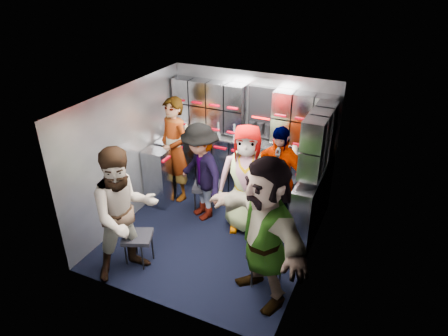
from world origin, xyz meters
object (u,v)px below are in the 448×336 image
at_px(jump_seat_mid_right, 279,198).
at_px(attendant_arc_c, 246,179).
at_px(jump_seat_mid_left, 207,188).
at_px(attendant_arc_a, 125,214).
at_px(jump_seat_near_left, 138,238).
at_px(jump_seat_near_right, 267,258).
at_px(attendant_arc_d, 277,179).
at_px(attendant_arc_e, 264,232).
at_px(attendant_standing, 174,150).
at_px(attendant_arc_b, 201,173).
at_px(jump_seat_center, 250,201).

bearing_deg(jump_seat_mid_right, attendant_arc_c, -134.53).
distance_m(jump_seat_mid_left, jump_seat_mid_right, 1.16).
bearing_deg(attendant_arc_a, jump_seat_near_left, 32.80).
bearing_deg(attendant_arc_a, jump_seat_mid_left, 23.89).
bearing_deg(jump_seat_near_right, jump_seat_mid_right, 101.96).
relative_size(jump_seat_near_right, attendant_arc_c, 0.30).
bearing_deg(attendant_arc_d, attendant_arc_e, -76.01).
xyz_separation_m(jump_seat_mid_left, attendant_arc_e, (1.44, -1.36, 0.51)).
height_order(jump_seat_mid_left, attendant_standing, attendant_standing).
relative_size(jump_seat_mid_right, attendant_standing, 0.27).
xyz_separation_m(jump_seat_near_left, attendant_arc_a, (-0.00, -0.18, 0.50)).
bearing_deg(attendant_arc_b, jump_seat_near_left, -68.25).
relative_size(jump_seat_center, jump_seat_mid_right, 0.86).
xyz_separation_m(attendant_standing, attendant_arc_e, (2.10, -1.53, 0.05)).
bearing_deg(jump_seat_center, jump_seat_mid_right, 29.54).
xyz_separation_m(attendant_standing, attendant_arc_a, (0.40, -1.85, 0.01)).
relative_size(jump_seat_near_left, attendant_standing, 0.27).
distance_m(jump_seat_mid_right, attendant_arc_c, 0.72).
distance_m(jump_seat_near_right, attendant_arc_e, 0.55).
distance_m(jump_seat_near_left, attendant_arc_d, 2.14).
bearing_deg(jump_seat_near_right, jump_seat_mid_left, 140.51).
xyz_separation_m(jump_seat_mid_right, attendant_arc_c, (-0.40, -0.41, 0.45)).
height_order(jump_seat_near_left, jump_seat_mid_left, jump_seat_mid_left).
bearing_deg(jump_seat_near_left, attendant_arc_a, -90.00).
bearing_deg(jump_seat_mid_right, jump_seat_center, -150.46).
distance_m(attendant_arc_c, attendant_arc_e, 1.39).
xyz_separation_m(jump_seat_near_right, attendant_arc_b, (-1.44, 1.00, 0.37)).
distance_m(jump_seat_center, attendant_arc_a, 2.03).
height_order(attendant_arc_a, attendant_arc_c, attendant_arc_a).
bearing_deg(jump_seat_near_left, attendant_arc_b, 78.71).
relative_size(jump_seat_mid_left, attendant_arc_a, 0.28).
distance_m(jump_seat_mid_left, attendant_arc_d, 1.20).
bearing_deg(jump_seat_mid_left, jump_seat_near_left, -99.96).
distance_m(attendant_standing, attendant_arc_c, 1.44).
distance_m(jump_seat_mid_left, attendant_arc_c, 0.86).
distance_m(jump_seat_near_left, jump_seat_mid_right, 2.23).
relative_size(attendant_arc_b, attendant_arc_c, 0.94).
bearing_deg(jump_seat_mid_right, attendant_arc_d, -90.00).
bearing_deg(attendant_arc_c, jump_seat_near_left, -143.38).
bearing_deg(jump_seat_near_left, attendant_arc_c, 53.10).
bearing_deg(attendant_arc_e, attendant_arc_c, 155.28).
height_order(jump_seat_near_left, attendant_arc_c, attendant_arc_c).
xyz_separation_m(jump_seat_near_left, jump_seat_mid_left, (0.26, 1.50, 0.04)).
distance_m(attendant_arc_b, attendant_arc_c, 0.74).
bearing_deg(jump_seat_center, attendant_arc_c, -90.00).
distance_m(attendant_arc_c, attendant_arc_d, 0.46).
distance_m(attendant_standing, attendant_arc_b, 0.76).
relative_size(jump_seat_center, attendant_arc_d, 0.25).
height_order(jump_seat_near_left, attendant_arc_d, attendant_arc_d).
distance_m(jump_seat_center, attendant_standing, 1.50).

